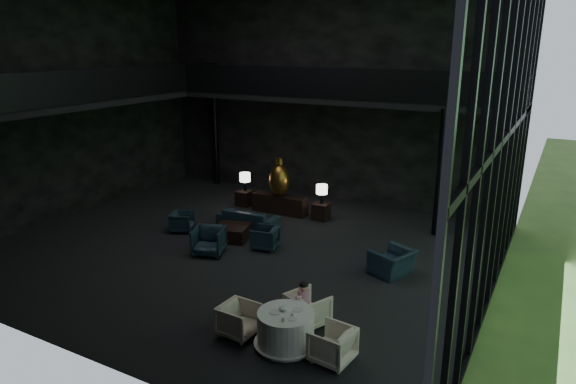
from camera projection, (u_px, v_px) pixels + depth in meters
The scene contains 34 objects.
floor at pixel (239, 249), 15.20m from camera, with size 14.00×12.00×0.02m, color black.
wall_back at pixel (327, 95), 19.13m from camera, with size 14.00×0.04×8.00m, color black.
wall_front at pixel (43, 153), 9.03m from camera, with size 14.00×0.04×8.00m, color black.
wall_left at pixel (64, 100), 17.31m from camera, with size 0.04×12.00×8.00m, color black.
curtain_wall at pixel (507, 135), 10.87m from camera, with size 0.20×12.00×8.00m, color black, non-canonical shape.
mezzanine_left at pixel (84, 102), 16.85m from camera, with size 2.00×12.00×0.25m, color black.
mezzanine_back at pixel (341, 99), 17.83m from camera, with size 12.00×2.00×0.25m, color black.
railing_left at pixel (104, 85), 16.22m from camera, with size 0.06×12.00×1.00m, color black.
railing_back at pixel (329, 83), 16.82m from camera, with size 12.00×0.06×1.00m, color black.
column_nw at pixel (215, 138), 21.75m from camera, with size 0.24×0.24×4.00m, color black.
column_ne at pixel (440, 174), 15.79m from camera, with size 0.24×0.24×4.00m, color black.
console at pixel (280, 204), 18.33m from camera, with size 2.07×0.47×0.66m, color black.
bronze_urn at pixel (279, 180), 18.06m from camera, with size 0.73×0.73×1.36m.
side_table_left at pixel (244, 198), 19.18m from camera, with size 0.52×0.52×0.57m, color black.
table_lamp_left at pixel (245, 178), 19.03m from camera, with size 0.40×0.40×0.67m.
side_table_right at pixel (321, 211), 17.66m from camera, with size 0.53×0.53×0.58m, color black.
table_lamp_right at pixel (322, 190), 17.46m from camera, with size 0.39×0.39×0.65m.
sofa at pixel (248, 215), 16.93m from camera, with size 2.00×0.59×0.78m, color #1A4052.
lounge_armchair_west at pixel (182, 222), 16.54m from camera, with size 0.62×0.58×0.64m, color #17242D.
lounge_armchair_east at pixel (265, 237), 15.13m from camera, with size 0.68×0.64×0.70m, color #193942.
lounge_armchair_south at pixel (209, 238), 14.71m from camera, with size 0.95×0.89×0.97m, color #162430.
window_armchair at pixel (392, 258), 13.42m from camera, with size 1.02×0.66×0.89m, color #152E34.
coffee_table at pixel (232, 232), 15.90m from camera, with size 0.98×0.98×0.44m, color black.
dining_table at pixel (286, 332), 10.24m from camera, with size 1.29×1.29×0.75m.
dining_chair_north at pixel (308, 307), 11.03m from camera, with size 0.80×0.75×0.82m, color beige.
dining_chair_east at pixel (332, 344), 9.75m from camera, with size 0.73×0.68×0.75m, color beige.
dining_chair_west at pixel (239, 319), 10.65m from camera, with size 0.70×0.66×0.72m, color beige.
child at pixel (304, 294), 10.91m from camera, with size 0.26×0.26×0.57m.
plate_a at pixel (275, 312), 10.13m from camera, with size 0.24×0.24×0.01m, color white.
plate_b at pixel (298, 310), 10.22m from camera, with size 0.21×0.21×0.01m, color white.
saucer at pixel (292, 319), 9.88m from camera, with size 0.16×0.16×0.01m, color white.
coffee_cup at pixel (293, 314), 10.01m from camera, with size 0.08×0.08×0.06m, color white.
cereal_bowl at pixel (283, 309), 10.19m from camera, with size 0.18×0.18×0.09m, color white.
cream_pot at pixel (283, 320), 9.80m from camera, with size 0.06×0.06×0.07m, color #99999E.
Camera 1 is at (8.06, -11.69, 5.87)m, focal length 32.00 mm.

